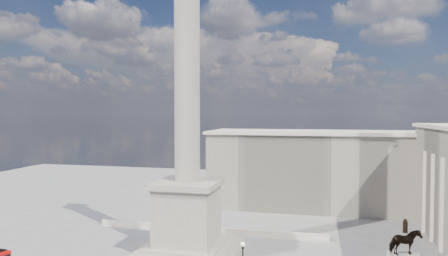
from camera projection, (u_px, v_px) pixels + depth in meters
nelsons_column at (187, 166)px, 56.87m from camera, size 14.00×14.00×49.85m
balustrade_wall at (208, 230)px, 68.02m from camera, size 40.00×0.60×1.10m
building_northeast at (327, 169)px, 86.45m from camera, size 51.00×17.00×16.60m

